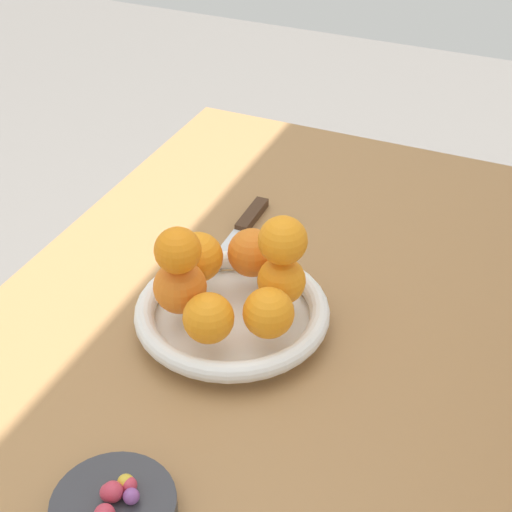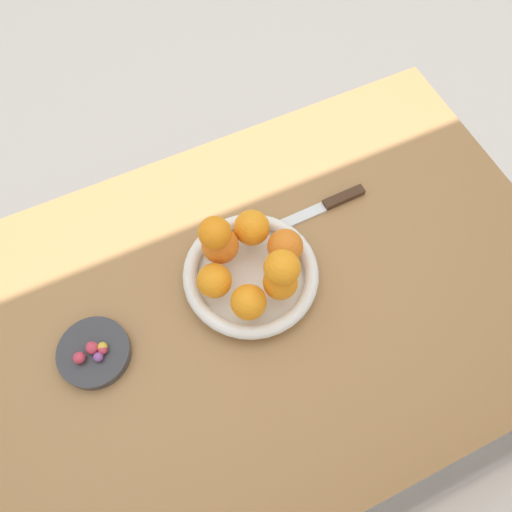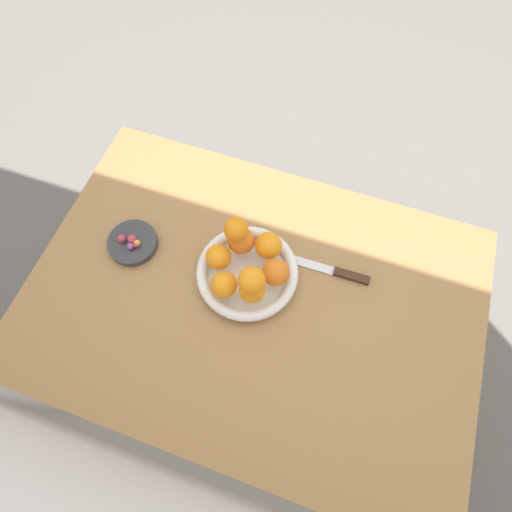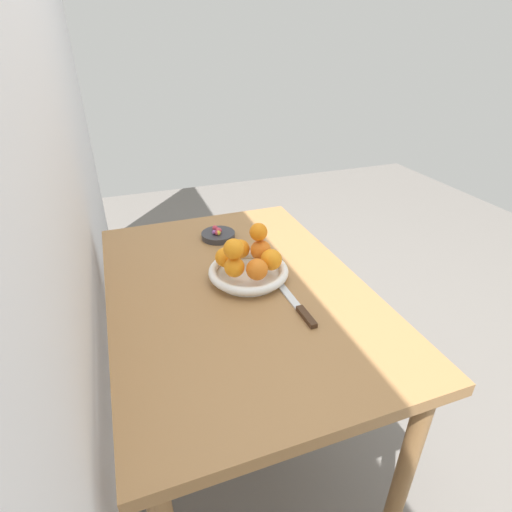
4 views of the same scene
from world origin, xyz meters
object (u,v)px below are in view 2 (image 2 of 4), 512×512
candy_dish (94,353)px  orange_6 (215,233)px  candy_ball_5 (92,348)px  fruit_bowl (251,275)px  candy_ball_0 (98,357)px  orange_0 (249,302)px  orange_2 (285,247)px  orange_5 (214,281)px  candy_ball_3 (91,347)px  knife (317,209)px  candy_ball_2 (103,350)px  dining_table (276,310)px  orange_3 (252,227)px  orange_7 (281,268)px  candy_ball_4 (102,347)px  orange_4 (220,245)px  orange_1 (282,282)px  candy_ball_1 (79,358)px

candy_dish → orange_6: (-0.26, -0.06, 0.12)m
candy_ball_5 → fruit_bowl: bearing=-177.4°
candy_ball_0 → fruit_bowl: bearing=-173.9°
orange_0 → candy_ball_5: bearing=-10.6°
orange_2 → orange_5: orange_2 is taller
candy_ball_3 → candy_ball_5: size_ratio=0.88×
candy_ball_3 → knife: 0.50m
candy_ball_2 → knife: candy_ball_2 is taller
fruit_bowl → orange_5: size_ratio=4.05×
dining_table → orange_3: (-0.00, -0.11, 0.16)m
orange_7 → knife: bearing=-138.7°
orange_3 → candy_ball_3: orange_3 is taller
candy_ball_0 → candy_ball_4: 0.02m
orange_6 → orange_7: (-0.07, 0.10, -0.00)m
candy_dish → orange_4: size_ratio=1.88×
orange_6 → candy_ball_3: bearing=12.7°
orange_6 → candy_ball_4: (0.25, 0.07, -0.10)m
candy_ball_5 → orange_6: bearing=-166.6°
dining_table → orange_4: bearing=-57.1°
orange_5 → candy_ball_2: (0.22, 0.02, -0.04)m
orange_1 → candy_ball_0: orange_1 is taller
orange_6 → candy_ball_3: orange_6 is taller
candy_ball_2 → orange_7: bearing=174.3°
orange_5 → candy_ball_2: orange_5 is taller
fruit_bowl → candy_dish: (0.31, 0.01, -0.01)m
orange_1 → orange_2: 0.07m
dining_table → orange_1: orange_1 is taller
orange_3 → candy_ball_2: orange_3 is taller
candy_ball_5 → orange_4: bearing=-165.9°
candy_ball_1 → knife: size_ratio=0.08×
candy_dish → orange_6: orange_6 is taller
knife → candy_ball_1: bearing=11.1°
orange_0 → candy_ball_2: bearing=-9.2°
candy_ball_0 → candy_ball_2: same height
orange_1 → orange_7: size_ratio=1.01×
fruit_bowl → candy_ball_3: size_ratio=13.14×
orange_3 → candy_ball_4: size_ratio=3.77×
dining_table → candy_ball_5: bearing=-5.9°
candy_ball_4 → orange_0: bearing=169.9°
dining_table → orange_6: orange_6 is taller
orange_6 → candy_dish: bearing=13.5°
orange_0 → candy_dish: bearing=-10.2°
orange_3 → orange_5: size_ratio=1.07×
orange_0 → orange_1: 0.07m
orange_3 → candy_ball_1: orange_3 is taller
candy_dish → orange_7: size_ratio=2.06×
orange_2 → dining_table: bearing=53.6°
orange_1 → orange_5: bearing=-25.9°
candy_dish → knife: size_ratio=0.48×
candy_ball_4 → candy_ball_5: (0.02, -0.01, 0.00)m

